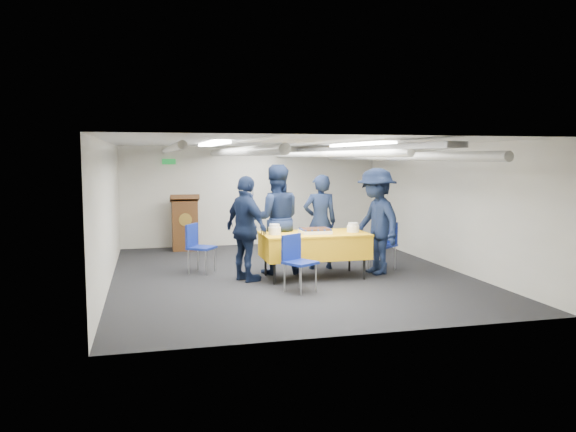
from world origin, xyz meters
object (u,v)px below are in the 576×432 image
object	(u,v)px
chair_left	(197,243)
sailor_c	(246,229)
serving_table	(314,245)
podium	(185,222)
chair_right	(385,240)
sheet_cake	(315,231)
sailor_d	(376,221)
sailor_a	(320,222)
chair_near	(296,257)
sailor_b	(276,219)

from	to	relation	value
chair_left	sailor_c	world-z (taller)	sailor_c
serving_table	podium	bearing A→B (deg)	119.72
chair_right	chair_left	xyz separation A→B (m)	(-3.36, 0.52, 0.00)
sheet_cake	sailor_d	bearing A→B (deg)	5.79
podium	sailor_d	size ratio (longest dim) A/B	0.67
sailor_a	chair_left	bearing A→B (deg)	-2.28
podium	serving_table	bearing A→B (deg)	-60.28
chair_right	chair_near	bearing A→B (deg)	-148.09
chair_right	sailor_b	bearing A→B (deg)	176.31
serving_table	podium	xyz separation A→B (m)	(-1.96, 3.43, 0.05)
chair_near	sailor_b	world-z (taller)	sailor_b
serving_table	sailor_c	size ratio (longest dim) A/B	1.02
sheet_cake	chair_left	bearing A→B (deg)	152.99
chair_right	sailor_a	bearing A→B (deg)	163.96
sailor_d	chair_right	bearing A→B (deg)	126.83
chair_left	sailor_b	bearing A→B (deg)	-16.07
chair_right	sailor_d	world-z (taller)	sailor_d
chair_right	sailor_c	world-z (taller)	sailor_c
serving_table	sailor_b	world-z (taller)	sailor_b
serving_table	chair_left	bearing A→B (deg)	154.49
sailor_b	sailor_c	distance (m)	0.80
chair_left	chair_near	bearing A→B (deg)	-52.53
podium	sailor_b	bearing A→B (deg)	-64.28
serving_table	chair_near	distance (m)	1.02
sailor_a	sailor_b	bearing A→B (deg)	15.23
chair_near	chair_left	distance (m)	2.23
serving_table	sailor_a	xyz separation A→B (m)	(0.33, 0.72, 0.31)
chair_right	sailor_b	size ratio (longest dim) A/B	0.45
podium	sailor_c	distance (m)	3.51
chair_left	sailor_b	size ratio (longest dim) A/B	0.45
sheet_cake	sailor_b	size ratio (longest dim) A/B	0.27
podium	chair_near	world-z (taller)	podium
sailor_b	chair_left	bearing A→B (deg)	-9.96
serving_table	chair_near	size ratio (longest dim) A/B	2.06
sailor_a	serving_table	bearing A→B (deg)	68.16
chair_near	sailor_c	bearing A→B (deg)	125.33
chair_near	sailor_d	world-z (taller)	sailor_d
serving_table	chair_near	world-z (taller)	chair_near
serving_table	chair_right	xyz separation A→B (m)	(1.46, 0.39, -0.03)
serving_table	sailor_c	distance (m)	1.21
sailor_b	chair_right	bearing A→B (deg)	-177.57
chair_near	sailor_b	size ratio (longest dim) A/B	0.45
sheet_cake	sailor_b	distance (m)	0.81
chair_near	sailor_b	xyz separation A→B (m)	(-0.01, 1.38, 0.43)
chair_right	sailor_c	size ratio (longest dim) A/B	0.50
sheet_cake	podium	distance (m)	4.00
serving_table	sailor_c	bearing A→B (deg)	179.28
chair_left	chair_right	bearing A→B (deg)	-8.74
sheet_cake	chair_near	bearing A→B (deg)	-124.03
sheet_cake	podium	size ratio (longest dim) A/B	0.41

